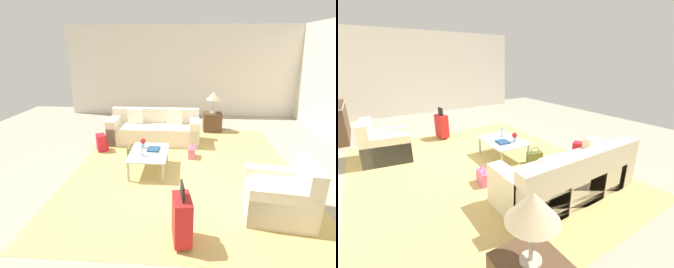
# 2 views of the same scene
# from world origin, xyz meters

# --- Properties ---
(ground_plane) EXTENTS (12.00, 12.00, 0.00)m
(ground_plane) POSITION_xyz_m (0.00, 0.00, 0.00)
(ground_plane) COLOR #A89E89
(wall_left) EXTENTS (0.12, 8.00, 3.10)m
(wall_left) POSITION_xyz_m (-5.06, 0.00, 1.55)
(wall_left) COLOR silver
(wall_left) RESTS_ON ground
(area_rug) EXTENTS (5.20, 4.40, 0.01)m
(area_rug) POSITION_xyz_m (-0.60, 0.20, 0.00)
(area_rug) COLOR tan
(area_rug) RESTS_ON ground
(couch) EXTENTS (0.90, 2.32, 0.84)m
(couch) POSITION_xyz_m (-2.19, -0.60, 0.30)
(couch) COLOR beige
(couch) RESTS_ON ground
(armchair) EXTENTS (0.99, 1.03, 0.87)m
(armchair) POSITION_xyz_m (0.91, 1.67, 0.30)
(armchair) COLOR beige
(armchair) RESTS_ON ground
(coffee_table) EXTENTS (1.05, 0.75, 0.41)m
(coffee_table) POSITION_xyz_m (-0.40, -0.50, 0.36)
(coffee_table) COLOR silver
(coffee_table) RESTS_ON ground
(water_bottle) EXTENTS (0.06, 0.06, 0.20)m
(water_bottle) POSITION_xyz_m (-0.20, -0.60, 0.50)
(water_bottle) COLOR silver
(water_bottle) RESTS_ON coffee_table
(coffee_table_book) EXTENTS (0.29, 0.25, 0.03)m
(coffee_table_book) POSITION_xyz_m (-0.52, -0.42, 0.42)
(coffee_table_book) COLOR navy
(coffee_table_book) RESTS_ON coffee_table
(flower_vase) EXTENTS (0.11, 0.11, 0.21)m
(flower_vase) POSITION_xyz_m (-0.62, -0.65, 0.53)
(flower_vase) COLOR #B2B7BC
(flower_vase) RESTS_ON coffee_table
(side_table) EXTENTS (0.52, 0.52, 0.54)m
(side_table) POSITION_xyz_m (-3.20, 1.00, 0.27)
(side_table) COLOR #513823
(side_table) RESTS_ON ground
(table_lamp) EXTENTS (0.42, 0.42, 0.62)m
(table_lamp) POSITION_xyz_m (-3.20, 1.00, 1.03)
(table_lamp) COLOR #ADA899
(table_lamp) RESTS_ON side_table
(suitcase_red) EXTENTS (0.43, 0.28, 0.85)m
(suitcase_red) POSITION_xyz_m (1.60, 0.20, 0.36)
(suitcase_red) COLOR red
(suitcase_red) RESTS_ON ground
(handbag_pink) EXTENTS (0.33, 0.17, 0.36)m
(handbag_pink) POSITION_xyz_m (-1.14, 0.37, 0.13)
(handbag_pink) COLOR pink
(handbag_pink) RESTS_ON ground
(handbag_olive) EXTENTS (0.24, 0.35, 0.36)m
(handbag_olive) POSITION_xyz_m (-0.98, -0.91, 0.13)
(handbag_olive) COLOR olive
(handbag_olive) RESTS_ON ground
(backpack_red) EXTENTS (0.36, 0.34, 0.40)m
(backpack_red) POSITION_xyz_m (-1.40, -1.79, 0.19)
(backpack_red) COLOR red
(backpack_red) RESTS_ON ground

